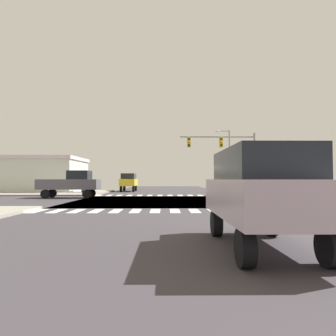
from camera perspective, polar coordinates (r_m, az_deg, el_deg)
The scene contains 11 objects.
ground at distance 22.95m, azimuth 0.06°, elevation -6.19°, with size 90.00×90.00×0.05m.
sidewalk_corner_ne at distance 37.36m, azimuth 20.26°, elevation -4.32°, with size 12.00×12.00×0.14m.
sidewalk_corner_nw at distance 37.18m, azimuth -20.70°, elevation -4.33°, with size 12.00×12.00×0.14m.
crosswalk_near at distance 15.68m, azimuth -0.55°, elevation -8.01°, with size 13.50×2.00×0.01m.
crosswalk_far at distance 30.23m, azimuth -0.58°, elevation -5.14°, with size 13.50×2.00×0.01m.
traffic_signal_mast at distance 31.01m, azimuth 10.58°, elevation 3.57°, with size 7.58×0.55×6.25m.
street_lamp at distance 38.07m, azimuth 11.04°, elevation 2.44°, with size 1.78×0.32×7.62m.
bank_building at distance 41.69m, azimuth -24.83°, elevation -1.15°, with size 14.81×8.56×4.29m.
pickup_farside_2 at distance 27.60m, azimuth -17.65°, elevation -2.66°, with size 5.10×2.00×2.35m.
suv_queued_2 at distance 7.54m, azimuth 16.90°, elevation -3.76°, with size 1.96×4.60×2.34m.
suv_middle_3 at distance 40.31m, azimuth -7.35°, elevation -2.37°, with size 1.96×4.60×2.34m.
Camera 1 is at (-0.26, -22.89, 1.63)m, focal length 32.59 mm.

